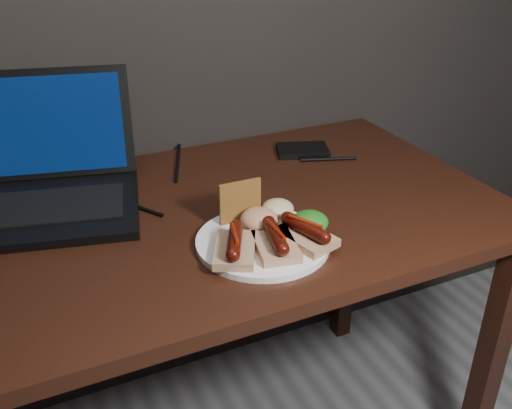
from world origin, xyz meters
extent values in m
cube|color=#35180D|center=(0.00, 1.38, 0.73)|extent=(1.40, 0.70, 0.03)
cube|color=#35180D|center=(0.65, 1.08, 0.36)|extent=(0.05, 0.05, 0.72)
cube|color=#35180D|center=(0.65, 1.68, 0.36)|extent=(0.05, 0.05, 0.72)
cube|color=black|center=(-0.23, 1.51, 0.76)|extent=(0.45, 0.36, 0.02)
cube|color=black|center=(-0.23, 1.51, 0.77)|extent=(0.36, 0.23, 0.00)
cube|color=black|center=(-0.19, 1.69, 0.88)|extent=(0.41, 0.18, 0.23)
cube|color=navy|center=(-0.19, 1.69, 0.88)|extent=(0.36, 0.15, 0.20)
cube|color=black|center=(0.41, 1.57, 0.76)|extent=(0.15, 0.12, 0.02)
cylinder|color=black|center=(-0.06, 1.47, 0.75)|extent=(0.10, 0.16, 0.01)
cylinder|color=black|center=(0.10, 1.64, 0.75)|extent=(0.08, 0.21, 0.01)
cylinder|color=black|center=(0.45, 1.50, 0.75)|extent=(0.13, 0.05, 0.01)
cylinder|color=white|center=(0.13, 1.22, 0.76)|extent=(0.27, 0.27, 0.01)
cube|color=tan|center=(0.07, 1.19, 0.77)|extent=(0.11, 0.13, 0.02)
cylinder|color=#521105|center=(0.07, 1.19, 0.79)|extent=(0.06, 0.10, 0.02)
sphere|color=#521105|center=(0.04, 1.15, 0.79)|extent=(0.02, 0.02, 0.02)
sphere|color=#521105|center=(0.09, 1.24, 0.79)|extent=(0.02, 0.02, 0.02)
cylinder|color=#6B1405|center=(0.07, 1.19, 0.80)|extent=(0.03, 0.07, 0.01)
cube|color=tan|center=(0.14, 1.18, 0.77)|extent=(0.09, 0.13, 0.02)
cylinder|color=#521105|center=(0.14, 1.18, 0.79)|extent=(0.04, 0.10, 0.02)
sphere|color=#521105|center=(0.13, 1.13, 0.79)|extent=(0.03, 0.02, 0.02)
sphere|color=#521105|center=(0.15, 1.23, 0.79)|extent=(0.03, 0.02, 0.02)
cylinder|color=#6B1405|center=(0.14, 1.18, 0.80)|extent=(0.01, 0.07, 0.01)
cube|color=tan|center=(0.20, 1.18, 0.77)|extent=(0.10, 0.13, 0.02)
cylinder|color=#521105|center=(0.20, 1.18, 0.79)|extent=(0.05, 0.10, 0.02)
sphere|color=#521105|center=(0.21, 1.13, 0.79)|extent=(0.03, 0.02, 0.02)
sphere|color=#521105|center=(0.19, 1.23, 0.79)|extent=(0.03, 0.02, 0.02)
cylinder|color=#6B1405|center=(0.20, 1.18, 0.80)|extent=(0.04, 0.07, 0.01)
cube|color=#A56D2D|center=(0.12, 1.30, 0.80)|extent=(0.09, 0.01, 0.08)
ellipsoid|color=#165F13|center=(0.23, 1.21, 0.78)|extent=(0.07, 0.07, 0.04)
ellipsoid|color=maroon|center=(0.14, 1.26, 0.78)|extent=(0.07, 0.07, 0.04)
ellipsoid|color=beige|center=(0.20, 1.28, 0.78)|extent=(0.06, 0.06, 0.04)
camera|label=1|loc=(-0.26, 0.41, 1.31)|focal=40.00mm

